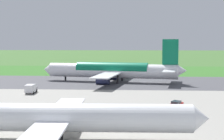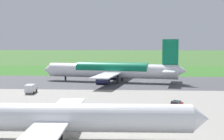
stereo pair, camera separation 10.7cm
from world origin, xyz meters
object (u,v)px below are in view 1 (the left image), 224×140
airliner_main (113,70)px  no_stopping_sign (94,69)px  airliner_parked_mid (59,117)px  traffic_cone_orange (85,72)px  service_truck_baggage (31,89)px  service_car_followme (176,104)px

airliner_main → no_stopping_sign: (11.44, -38.16, -2.77)m
airliner_parked_mid → no_stopping_sign: airliner_parked_mid is taller
no_stopping_sign → traffic_cone_orange: no_stopping_sign is taller
service_truck_baggage → traffic_cone_orange: 61.84m
service_truck_baggage → airliner_parked_mid: bearing=112.0°
no_stopping_sign → service_truck_baggage: bearing=80.6°
service_car_followme → airliner_main: bearing=-69.7°
no_stopping_sign → traffic_cone_orange: (3.92, 4.32, -1.31)m
service_car_followme → no_stopping_sign: 89.07m
airliner_parked_mid → service_car_followme: bearing=-129.3°
airliner_main → traffic_cone_orange: (15.36, -33.84, -4.08)m
airliner_parked_mid → service_truck_baggage: (18.10, -44.73, -2.22)m
traffic_cone_orange → no_stopping_sign: bearing=-132.3°
service_car_followme → traffic_cone_orange: service_car_followme is taller
airliner_parked_mid → service_car_followme: airliner_parked_mid is taller
traffic_cone_orange → airliner_main: bearing=114.4°
airliner_parked_mid → no_stopping_sign: size_ratio=17.03×
service_car_followme → service_truck_baggage: bearing=-25.2°
airliner_main → service_car_followme: size_ratio=11.88×
traffic_cone_orange → service_car_followme: bearing=112.1°
airliner_main → traffic_cone_orange: bearing=-65.6°
airliner_main → traffic_cone_orange: airliner_main is taller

